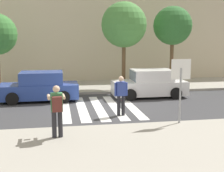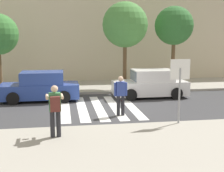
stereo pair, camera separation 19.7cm
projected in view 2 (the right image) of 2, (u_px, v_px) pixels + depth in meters
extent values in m
plane|color=#38383A|center=(99.00, 108.00, 14.88)|extent=(120.00, 120.00, 0.00)
cube|color=#9E998C|center=(125.00, 156.00, 8.83)|extent=(60.00, 6.00, 0.14)
cube|color=#9E998C|center=(88.00, 87.00, 20.72)|extent=(60.00, 4.80, 0.14)
cube|color=beige|center=(83.00, 39.00, 24.50)|extent=(56.00, 4.00, 6.31)
cube|color=silver|center=(65.00, 109.00, 14.83)|extent=(0.44, 5.20, 0.01)
cube|color=silver|center=(82.00, 108.00, 14.95)|extent=(0.44, 5.20, 0.01)
cube|color=silver|center=(98.00, 107.00, 15.07)|extent=(0.44, 5.20, 0.01)
cube|color=silver|center=(115.00, 107.00, 15.20)|extent=(0.44, 5.20, 0.01)
cube|color=silver|center=(131.00, 106.00, 15.32)|extent=(0.44, 5.20, 0.01)
cylinder|color=gray|center=(179.00, 96.00, 11.75)|extent=(0.07, 0.07, 2.11)
cube|color=white|center=(180.00, 69.00, 11.60)|extent=(0.76, 0.03, 0.76)
cube|color=red|center=(180.00, 69.00, 11.62)|extent=(0.66, 0.02, 0.66)
cylinder|color=#232328|center=(52.00, 124.00, 10.21)|extent=(0.15, 0.15, 0.88)
cylinder|color=#232328|center=(59.00, 124.00, 10.25)|extent=(0.15, 0.15, 0.88)
cube|color=#3D844C|center=(55.00, 102.00, 10.11)|extent=(0.39, 0.26, 0.60)
sphere|color=beige|center=(54.00, 89.00, 10.04)|extent=(0.23, 0.23, 0.23)
cylinder|color=beige|center=(47.00, 97.00, 10.25)|extent=(0.14, 0.59, 0.10)
cylinder|color=beige|center=(62.00, 96.00, 10.35)|extent=(0.14, 0.59, 0.10)
cube|color=black|center=(54.00, 95.00, 10.47)|extent=(0.15, 0.11, 0.10)
cube|color=#5B2823|center=(55.00, 104.00, 9.89)|extent=(0.33, 0.22, 0.48)
cylinder|color=#232328|center=(118.00, 106.00, 13.48)|extent=(0.15, 0.15, 0.88)
cylinder|color=#232328|center=(123.00, 105.00, 13.52)|extent=(0.15, 0.15, 0.88)
cube|color=#33479E|center=(121.00, 89.00, 13.38)|extent=(0.38, 0.25, 0.60)
sphere|color=beige|center=(121.00, 79.00, 13.31)|extent=(0.23, 0.23, 0.23)
cylinder|color=#33479E|center=(115.00, 89.00, 13.34)|extent=(0.10, 0.10, 0.58)
cylinder|color=#33479E|center=(126.00, 89.00, 13.43)|extent=(0.10, 0.10, 0.58)
cube|color=#284293|center=(40.00, 91.00, 16.58)|extent=(4.10, 1.70, 0.76)
cube|color=#284293|center=(42.00, 78.00, 16.49)|extent=(2.20, 1.56, 0.64)
cube|color=slate|center=(21.00, 78.00, 16.33)|extent=(0.10, 1.50, 0.54)
cube|color=slate|center=(61.00, 77.00, 16.65)|extent=(0.10, 1.50, 0.51)
cylinder|color=black|center=(13.00, 99.00, 15.59)|extent=(0.64, 0.22, 0.64)
cylinder|color=black|center=(18.00, 92.00, 17.25)|extent=(0.64, 0.22, 0.64)
cylinder|color=black|center=(64.00, 97.00, 15.99)|extent=(0.64, 0.22, 0.64)
cylinder|color=black|center=(64.00, 91.00, 17.64)|extent=(0.64, 0.22, 0.64)
cube|color=white|center=(150.00, 88.00, 17.53)|extent=(4.10, 1.70, 0.76)
cube|color=white|center=(153.00, 75.00, 17.44)|extent=(2.20, 1.56, 0.64)
cube|color=slate|center=(134.00, 76.00, 17.27)|extent=(0.10, 1.50, 0.54)
cube|color=slate|center=(169.00, 75.00, 17.59)|extent=(0.10, 1.50, 0.51)
cylinder|color=black|center=(131.00, 95.00, 16.53)|extent=(0.64, 0.22, 0.64)
cylinder|color=black|center=(125.00, 89.00, 18.19)|extent=(0.64, 0.22, 0.64)
cylinder|color=black|center=(177.00, 93.00, 16.93)|extent=(0.64, 0.22, 0.64)
cylinder|color=black|center=(166.00, 88.00, 18.59)|extent=(0.64, 0.22, 0.64)
cylinder|color=brown|center=(0.00, 69.00, 18.74)|extent=(0.24, 0.24, 2.64)
cylinder|color=brown|center=(125.00, 64.00, 19.34)|extent=(0.24, 0.24, 3.11)
sphere|color=#47843D|center=(125.00, 25.00, 18.95)|extent=(2.77, 2.77, 2.77)
cylinder|color=brown|center=(173.00, 62.00, 20.27)|extent=(0.24, 0.24, 3.17)
sphere|color=#2D662D|center=(174.00, 26.00, 19.89)|extent=(2.47, 2.47, 2.47)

